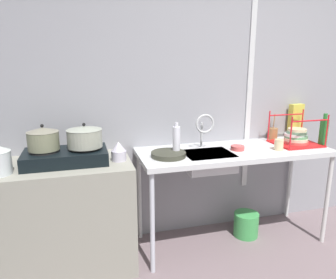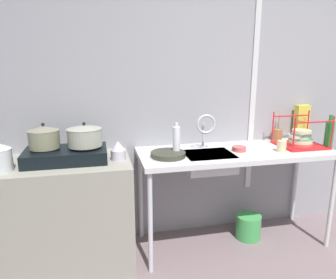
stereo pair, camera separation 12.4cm
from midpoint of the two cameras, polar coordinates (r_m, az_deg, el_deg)
The scene contains 19 objects.
wall_back at distance 3.05m, azimuth 16.18°, elevation 7.78°, with size 5.35×0.10×2.51m, color #929299.
wall_metal_strip at distance 2.98m, azimuth 16.41°, elevation 10.06°, with size 0.05×0.01×2.01m, color silver.
counter_concrete at distance 2.59m, azimuth -16.98°, elevation -12.75°, with size 1.03×0.59×0.84m, color gray.
counter_sink at distance 2.70m, azimuth 13.40°, elevation -3.18°, with size 1.62×0.59×0.84m.
stove at distance 2.41m, azimuth -16.50°, elevation -2.66°, with size 0.58×0.34×0.11m.
pot_on_left_burner at distance 2.39m, azimuth -20.07°, elevation 0.42°, with size 0.22×0.22×0.18m.
pot_on_right_burner at distance 2.37m, azimuth -13.36°, elevation 0.70°, with size 0.25×0.25×0.18m.
percolator at distance 2.37m, azimuth -7.50°, elevation -2.01°, with size 0.11×0.11×0.14m.
sink_basin at distance 2.57m, azimuth 8.67°, elevation -4.00°, with size 0.39×0.32×0.13m, color silver.
faucet at distance 2.62m, azimuth 8.14°, elevation 2.42°, with size 0.16×0.09×0.30m.
frying_pan at distance 2.44m, azimuth 1.48°, elevation -2.71°, with size 0.27×0.27×0.04m, color #36362A.
dish_rack at distance 2.99m, azimuth 23.84°, elevation 0.04°, with size 0.37×0.34×0.28m.
cup_by_rack at distance 2.75m, azimuth 21.01°, elevation -1.14°, with size 0.07×0.07×0.09m, color beige.
small_bowl_on_drainboard at distance 2.67m, azimuth 13.99°, elevation -1.65°, with size 0.11×0.11×0.04m, color #C04C4A.
bottle_by_sink at distance 2.47m, azimuth 2.97°, elevation -0.18°, with size 0.06×0.06×0.26m.
bottle_by_rack at distance 3.03m, azimuth 28.08°, elevation 0.91°, with size 0.07×0.07×0.28m.
cereal_box at distance 3.25m, azimuth 23.89°, elevation 2.87°, with size 0.14×0.06×0.32m, color #D3CA45.
utensil_jar at distance 3.12m, azimuth 20.20°, elevation 0.81°, with size 0.08×0.08×0.24m.
bucket_on_floor at distance 3.05m, azimuth 15.42°, elevation -14.88°, with size 0.22×0.22×0.22m, color green.
Camera 2 is at (-1.40, -0.79, 1.55)m, focal length 33.84 mm.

